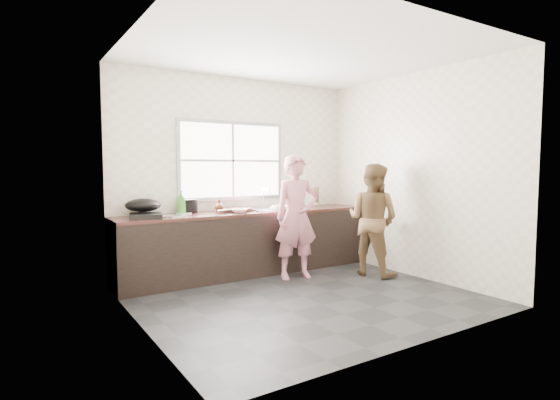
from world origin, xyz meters
TOP-DOWN VIEW (x-y plane):
  - floor at (0.00, 0.00)m, footprint 3.60×3.20m
  - ceiling at (0.00, 0.00)m, footprint 3.60×3.20m
  - wall_back at (0.00, 1.60)m, footprint 3.60×0.01m
  - wall_left at (-1.80, 0.00)m, footprint 0.01×3.20m
  - wall_right at (1.80, 0.00)m, footprint 0.01×3.20m
  - wall_front at (0.00, -1.60)m, footprint 3.60×0.01m
  - cabinet at (0.00, 1.29)m, footprint 3.60×0.62m
  - countertop at (0.00, 1.29)m, footprint 3.60×0.64m
  - sink at (0.35, 1.29)m, footprint 0.55×0.45m
  - faucet at (0.35, 1.49)m, footprint 0.02×0.02m
  - window_frame at (-0.10, 1.59)m, footprint 1.60×0.05m
  - window_glazing at (-0.10, 1.57)m, footprint 1.50×0.01m
  - woman at (0.41, 0.74)m, footprint 0.62×0.47m
  - person_side at (1.39, 0.33)m, footprint 0.77×0.87m
  - cutting_board at (-0.15, 1.38)m, footprint 0.49×0.49m
  - cleaver at (-0.43, 1.22)m, footprint 0.23×0.17m
  - bowl_mince at (-0.21, 1.16)m, footprint 0.28×0.28m
  - bowl_crabs at (0.41, 1.13)m, footprint 0.24×0.24m
  - bowl_held at (0.37, 1.19)m, footprint 0.24×0.24m
  - black_pot at (-0.78, 1.52)m, footprint 0.28×0.28m
  - plate_food at (-0.88, 1.41)m, footprint 0.26×0.26m
  - bottle_green at (-0.90, 1.43)m, footprint 0.15×0.15m
  - bottle_brown_tall at (-0.86, 1.52)m, footprint 0.10×0.10m
  - bottle_brown_short at (-0.38, 1.42)m, footprint 0.14×0.14m
  - glass_jar at (-0.73, 1.50)m, footprint 0.09×0.09m
  - burner at (-1.41, 1.23)m, footprint 0.45×0.45m
  - wok at (-1.40, 1.40)m, footprint 0.55×0.55m
  - dish_rack at (1.04, 1.47)m, footprint 0.47×0.39m
  - pot_lid_left at (-1.06, 1.20)m, footprint 0.35×0.35m
  - pot_lid_right at (-1.13, 1.24)m, footprint 0.32×0.32m

SIDE VIEW (x-z plane):
  - floor at x=0.00m, z-range -0.01..0.00m
  - cabinet at x=0.00m, z-range 0.00..0.82m
  - person_side at x=1.39m, z-range 0.00..1.51m
  - woman at x=0.41m, z-range 0.00..1.51m
  - countertop at x=0.00m, z-range 0.82..0.86m
  - sink at x=0.35m, z-range 0.85..0.88m
  - pot_lid_right at x=-1.13m, z-range 0.86..0.87m
  - pot_lid_left at x=-1.06m, z-range 0.86..0.87m
  - plate_food at x=-0.88m, z-range 0.86..0.88m
  - cutting_board at x=-0.15m, z-range 0.86..0.90m
  - bowl_mince at x=-0.21m, z-range 0.86..0.91m
  - burner at x=-1.41m, z-range 0.86..0.91m
  - bowl_crabs at x=0.41m, z-range 0.86..0.92m
  - bowl_held at x=0.37m, z-range 0.86..0.92m
  - cleaver at x=-0.43m, z-range 0.90..0.91m
  - glass_jar at x=-0.73m, z-range 0.86..0.97m
  - bottle_brown_short at x=-0.38m, z-range 0.86..1.01m
  - bottle_brown_tall at x=-0.86m, z-range 0.86..1.03m
  - black_pot at x=-0.78m, z-range 0.86..1.04m
  - wok at x=-1.40m, z-range 0.92..1.08m
  - faucet at x=0.35m, z-range 0.86..1.16m
  - dish_rack at x=1.04m, z-range 0.86..1.16m
  - bottle_green at x=-0.90m, z-range 0.86..1.16m
  - wall_back at x=0.00m, z-range 0.00..2.70m
  - wall_left at x=-1.80m, z-range 0.00..2.70m
  - wall_right at x=1.80m, z-range 0.00..2.70m
  - wall_front at x=0.00m, z-range 0.00..2.70m
  - window_glazing at x=-0.10m, z-range 1.05..2.05m
  - window_frame at x=-0.10m, z-range 1.00..2.10m
  - ceiling at x=0.00m, z-range 2.70..2.71m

